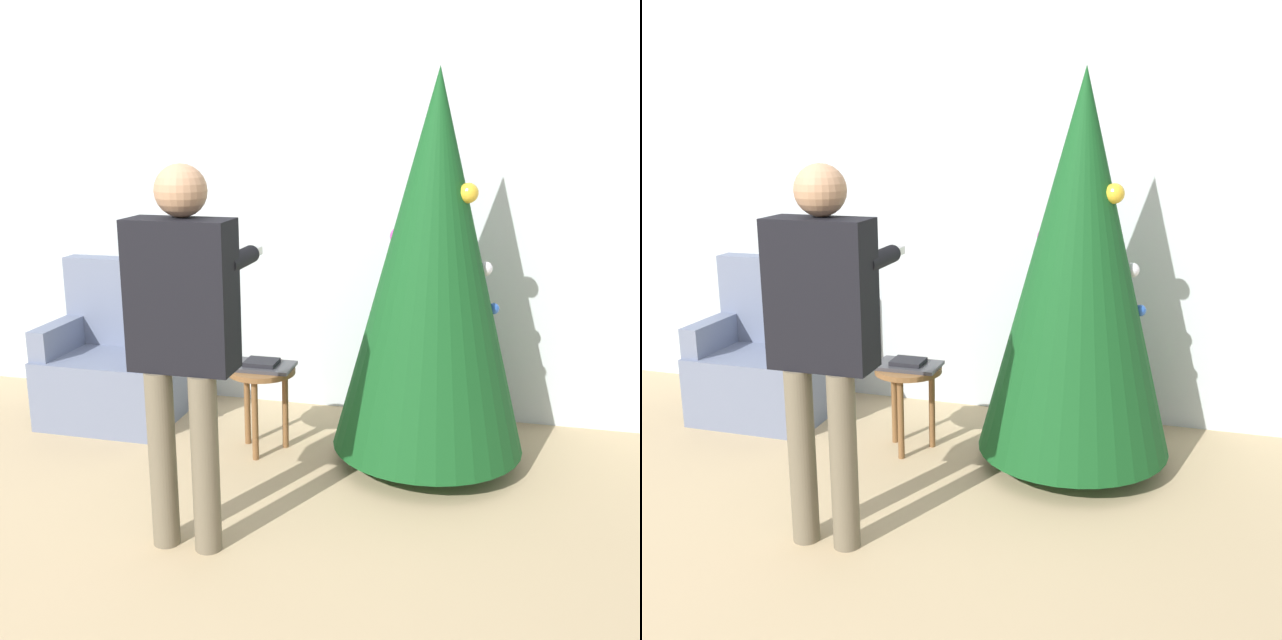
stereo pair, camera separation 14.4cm
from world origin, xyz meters
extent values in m
plane|color=tan|center=(0.00, 0.00, 0.00)|extent=(14.00, 14.00, 0.00)
cube|color=silver|center=(0.00, 2.23, 1.35)|extent=(8.00, 0.06, 2.70)
cylinder|color=brown|center=(1.14, 1.49, 0.05)|extent=(0.10, 0.10, 0.10)
cone|color=#144C1E|center=(1.14, 1.49, 1.10)|extent=(1.03, 1.03, 1.99)
sphere|color=#2856B2|center=(1.46, 1.55, 0.88)|extent=(0.06, 0.06, 0.06)
sphere|color=white|center=(1.41, 1.55, 1.09)|extent=(0.08, 0.08, 0.08)
sphere|color=#B23399|center=(1.40, 1.75, 0.75)|extent=(0.10, 0.10, 0.10)
sphere|color=gold|center=(1.31, 1.44, 1.49)|extent=(0.10, 0.10, 0.10)
sphere|color=#B23399|center=(0.95, 1.63, 1.23)|extent=(0.10, 0.10, 0.10)
cube|color=slate|center=(-0.84, 1.63, 0.22)|extent=(0.79, 0.61, 0.43)
cube|color=slate|center=(-0.84, 1.87, 0.72)|extent=(0.79, 0.14, 0.56)
cube|color=slate|center=(-1.18, 1.63, 0.53)|extent=(0.12, 0.55, 0.19)
cube|color=slate|center=(-0.51, 1.63, 0.53)|extent=(0.12, 0.55, 0.19)
cylinder|color=#6B604C|center=(0.11, 0.37, 0.40)|extent=(0.12, 0.12, 0.81)
cylinder|color=#6B604C|center=(0.31, 0.37, 0.40)|extent=(0.12, 0.12, 0.81)
cube|color=black|center=(0.21, 0.43, 1.13)|extent=(0.44, 0.20, 0.64)
sphere|color=tan|center=(0.21, 0.47, 1.55)|extent=(0.22, 0.22, 0.22)
cylinder|color=black|center=(0.02, 0.62, 1.25)|extent=(0.08, 0.30, 0.08)
cylinder|color=black|center=(0.40, 0.62, 1.25)|extent=(0.08, 0.30, 0.08)
cube|color=white|center=(0.40, 0.81, 1.25)|extent=(0.04, 0.14, 0.04)
cylinder|color=brown|center=(0.22, 1.42, 0.48)|extent=(0.38, 0.38, 0.03)
cylinder|color=brown|center=(0.22, 1.29, 0.23)|extent=(0.04, 0.04, 0.47)
cylinder|color=brown|center=(0.33, 1.49, 0.23)|extent=(0.04, 0.04, 0.47)
cylinder|color=brown|center=(0.10, 1.49, 0.23)|extent=(0.04, 0.04, 0.47)
cube|color=#38383D|center=(0.22, 1.42, 0.51)|extent=(0.36, 0.23, 0.02)
cube|color=black|center=(0.22, 1.42, 0.53)|extent=(0.18, 0.15, 0.02)
camera|label=1|loc=(1.50, -2.37, 1.81)|focal=42.00mm
camera|label=2|loc=(1.64, -2.33, 1.81)|focal=42.00mm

